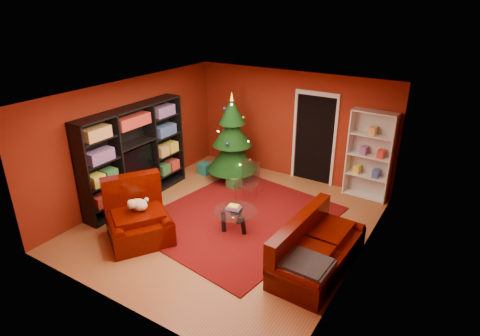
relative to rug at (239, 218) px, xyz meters
The scene contains 17 objects.
floor 0.28m from the rug, 102.54° to the right, with size 5.00×5.50×0.05m, color brown.
ceiling 2.63m from the rug, 102.54° to the right, with size 5.00×5.50×0.05m, color silver.
wall_back 2.82m from the rug, 91.36° to the left, with size 5.00×0.05×2.60m, color maroon.
wall_left 2.90m from the rug, behind, with size 0.05×5.50×2.60m, color maroon.
wall_right 2.80m from the rug, ahead, with size 0.05×5.50×2.60m, color maroon.
doorway 2.73m from the rug, 77.62° to the left, with size 1.06×0.60×2.16m, color black, non-canonical shape.
rug is the anchor object (origin of this frame).
media_unit 2.59m from the rug, 168.89° to the right, with size 0.42×2.72×2.08m, color black, non-canonical shape.
christmas_tree 2.18m from the rug, 126.92° to the left, with size 1.22×1.22×2.18m, color black, non-canonical shape.
gift_box_teal 2.38m from the rug, 143.45° to the left, with size 0.28×0.28×0.28m, color #196C69.
gift_box_green 1.41m from the rug, 126.75° to the left, with size 0.28×0.28×0.28m, color #2B622A.
white_bookshelf 3.13m from the rug, 50.60° to the left, with size 0.94×0.34×2.02m, color white, non-canonical shape.
armchair 2.03m from the rug, 125.50° to the right, with size 1.18×1.18×0.92m, color #390600, non-canonical shape.
dog 2.05m from the rug, 127.04° to the right, with size 0.40×0.30×0.30m, color beige, non-canonical shape.
sofa 2.11m from the rug, 18.77° to the right, with size 2.01×0.91×0.86m, color #390600, non-canonical shape.
coffee_table 0.50m from the rug, 66.80° to the right, with size 0.84×0.84×0.52m, color gray, non-canonical shape.
acrylic_chair 0.82m from the rug, 109.32° to the left, with size 0.42×0.46×0.83m, color #66605B, non-canonical shape.
Camera 1 is at (3.82, -5.74, 4.19)m, focal length 30.00 mm.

